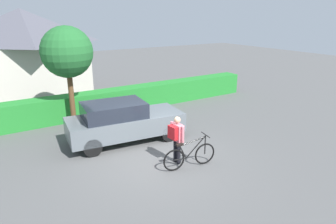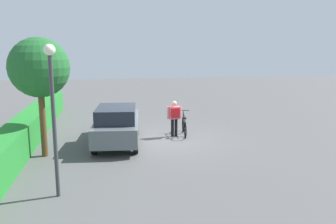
{
  "view_description": "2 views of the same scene",
  "coord_description": "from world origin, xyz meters",
  "px_view_note": "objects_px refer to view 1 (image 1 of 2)",
  "views": [
    {
      "loc": [
        -4.43,
        -7.58,
        4.53
      ],
      "look_at": [
        0.75,
        0.62,
        1.34
      ],
      "focal_mm": 32.04,
      "sensor_mm": 36.0,
      "label": 1
    },
    {
      "loc": [
        -13.56,
        2.42,
        3.72
      ],
      "look_at": [
        -0.8,
        0.05,
        1.31
      ],
      "focal_mm": 36.42,
      "sensor_mm": 36.0,
      "label": 2
    }
  ],
  "objects_px": {
    "parked_car_near": "(123,121)",
    "bicycle": "(190,156)",
    "person_rider": "(176,136)",
    "tree_kerbside": "(67,53)"
  },
  "relations": [
    {
      "from": "parked_car_near",
      "to": "bicycle",
      "type": "xyz_separation_m",
      "value": [
        0.89,
        -2.92,
        -0.41
      ]
    },
    {
      "from": "bicycle",
      "to": "person_rider",
      "type": "bearing_deg",
      "value": 111.63
    },
    {
      "from": "person_rider",
      "to": "parked_car_near",
      "type": "bearing_deg",
      "value": 106.1
    },
    {
      "from": "parked_car_near",
      "to": "bicycle",
      "type": "bearing_deg",
      "value": -72.99
    },
    {
      "from": "parked_car_near",
      "to": "person_rider",
      "type": "xyz_separation_m",
      "value": [
        0.71,
        -2.45,
        0.13
      ]
    },
    {
      "from": "bicycle",
      "to": "tree_kerbside",
      "type": "bearing_deg",
      "value": 110.02
    },
    {
      "from": "bicycle",
      "to": "tree_kerbside",
      "type": "distance_m",
      "value": 6.44
    },
    {
      "from": "person_rider",
      "to": "bicycle",
      "type": "bearing_deg",
      "value": -68.37
    },
    {
      "from": "person_rider",
      "to": "tree_kerbside",
      "type": "relative_size",
      "value": 0.38
    },
    {
      "from": "person_rider",
      "to": "tree_kerbside",
      "type": "distance_m",
      "value": 5.76
    }
  ]
}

